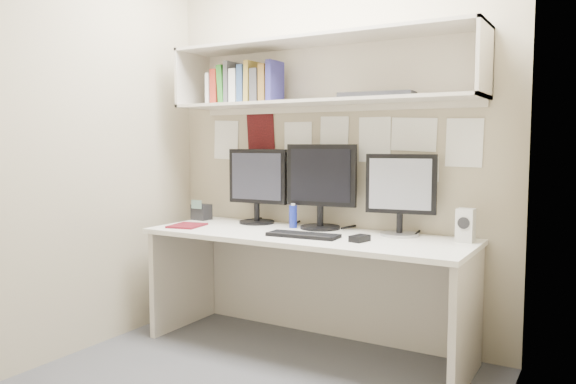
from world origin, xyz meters
The scene contains 18 objects.
wall_back centered at (0.00, 1.00, 1.30)m, with size 2.40×0.02×2.60m, color tan.
wall_front centered at (0.00, -1.00, 1.30)m, with size 2.40×0.02×2.60m, color tan.
wall_left centered at (-1.20, 0.00, 1.30)m, with size 0.02×2.00×2.60m, color tan.
wall_right centered at (1.20, 0.00, 1.30)m, with size 0.02×2.00×2.60m, color tan.
desk centered at (0.00, 0.65, 0.37)m, with size 2.00×0.70×0.73m.
overhead_hutch centered at (0.00, 0.86, 1.72)m, with size 2.00×0.38×0.40m.
pinned_papers centered at (0.00, 0.99, 1.25)m, with size 1.92×0.01×0.48m, color white, non-canonical shape.
monitor_left centered at (-0.50, 0.87, 1.00)m, with size 0.44×0.24×0.51m.
monitor_center centered at (-0.01, 0.87, 1.02)m, with size 0.47×0.26×0.54m.
monitor_right centered at (0.52, 0.87, 0.99)m, with size 0.42×0.23×0.48m.
keyboard centered at (0.05, 0.53, 0.74)m, with size 0.42×0.15×0.02m, color black.
mouse centered at (0.39, 0.55, 0.75)m, with size 0.07×0.12×0.04m, color black.
speaker centered at (0.90, 0.84, 0.82)m, with size 0.09×0.10×0.19m.
blue_bottle centered at (-0.18, 0.81, 0.81)m, with size 0.05×0.05×0.16m.
maroon_notebook centered at (-0.81, 0.50, 0.74)m, with size 0.19×0.23×0.01m, color maroon.
desk_phone centered at (-0.94, 0.81, 0.79)m, with size 0.13×0.12×0.15m.
book_stack centered at (-0.56, 0.81, 1.66)m, with size 0.52×0.17×0.28m.
hutch_tray centered at (0.40, 0.77, 1.56)m, with size 0.43×0.17×0.03m, color black.
Camera 1 is at (1.61, -2.32, 1.28)m, focal length 35.00 mm.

